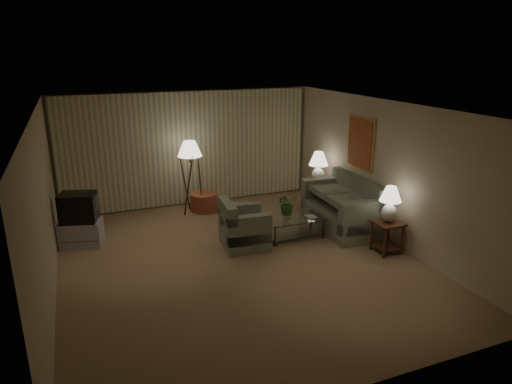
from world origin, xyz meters
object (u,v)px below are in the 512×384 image
sofa (341,209)px  floor_lamp (191,176)px  side_table_far (317,192)px  ottoman (204,202)px  crt_tv (78,207)px  table_lamp_far (318,165)px  tv_cabinet (82,233)px  armchair (244,228)px  vase (287,215)px  table_lamp_near (390,201)px  coffee_table (294,224)px  side_table_near (387,232)px

sofa → floor_lamp: (-2.64, 2.10, 0.45)m
floor_lamp → side_table_far: bearing=-16.9°
ottoman → crt_tv: bearing=-158.4°
table_lamp_far → tv_cabinet: (-5.20, -0.19, -0.80)m
armchair → ottoman: bearing=9.4°
sofa → vase: (-1.28, -0.10, 0.07)m
table_lamp_near → coffee_table: table_lamp_near is taller
crt_tv → ottoman: 2.96m
sofa → tv_cabinet: bearing=-98.6°
side_table_near → table_lamp_near: size_ratio=0.89×
sofa → side_table_far: bearing=176.3°
crt_tv → table_lamp_near: bearing=-9.0°
side_table_near → table_lamp_near: bearing=180.0°
table_lamp_far → sofa: bearing=-96.8°
side_table_far → side_table_near: bearing=-90.0°
coffee_table → crt_tv: bearing=163.6°
table_lamp_far → tv_cabinet: size_ratio=0.89×
armchair → table_lamp_far: bearing=-54.7°
side_table_near → tv_cabinet: size_ratio=0.70×
coffee_table → floor_lamp: 2.73m
side_table_far → table_lamp_far: (-0.00, -0.00, 0.64)m
sofa → table_lamp_near: 1.47m
side_table_near → crt_tv: crt_tv is taller
side_table_far → crt_tv: (-5.20, -0.19, 0.37)m
sofa → ottoman: size_ratio=3.27×
coffee_table → floor_lamp: floor_lamp is taller
armchair → floor_lamp: size_ratio=0.60×
vase → coffee_table: bearing=0.0°
coffee_table → sofa: bearing=5.1°
sofa → tv_cabinet: size_ratio=2.35×
sofa → crt_tv: crt_tv is taller
side_table_far → vase: side_table_far is taller
table_lamp_far → vase: bearing=-136.6°
sofa → ottoman: 3.18m
table_lamp_near → table_lamp_far: table_lamp_far is taller
armchair → floor_lamp: (-0.46, 2.21, 0.51)m
table_lamp_far → tv_cabinet: bearing=-177.9°
side_table_near → vase: side_table_near is taller
table_lamp_far → tv_cabinet: table_lamp_far is taller
side_table_near → crt_tv: (-5.20, 2.41, 0.37)m
floor_lamp → vase: 2.61m
side_table_far → table_lamp_near: bearing=-90.0°
table_lamp_near → vase: (-1.43, 1.25, -0.50)m
side_table_far → vase: bearing=-136.6°
coffee_table → floor_lamp: size_ratio=0.71×
ottoman → floor_lamp: bearing=-173.9°
floor_lamp → table_lamp_near: bearing=-51.0°
side_table_near → ottoman: 4.29m
tv_cabinet → side_table_near: bearing=-9.0°
side_table_near → table_lamp_far: table_lamp_far is taller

